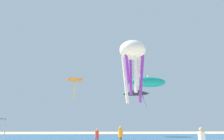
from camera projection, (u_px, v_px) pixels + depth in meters
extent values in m
cube|color=#28608C|center=(98.00, 136.00, 41.44)|extent=(110.00, 20.88, 0.03)
cylinder|color=#B2B2B7|center=(4.00, 137.00, 17.04)|extent=(0.07, 0.07, 2.41)
cylinder|color=red|center=(97.00, 134.00, 24.55)|extent=(0.39, 0.39, 0.65)
sphere|color=tan|center=(97.00, 130.00, 24.64)|extent=(0.24, 0.24, 0.24)
cylinder|color=white|center=(202.00, 138.00, 15.46)|extent=(0.45, 0.45, 0.75)
sphere|color=tan|center=(201.00, 129.00, 15.57)|extent=(0.28, 0.28, 0.28)
cylinder|color=orange|center=(121.00, 133.00, 23.36)|extent=(0.45, 0.45, 0.75)
sphere|color=tan|center=(121.00, 127.00, 23.47)|extent=(0.28, 0.28, 0.28)
ellipsoid|color=white|center=(133.00, 50.00, 23.44)|extent=(3.64, 3.64, 1.87)
cylinder|color=white|center=(138.00, 71.00, 23.52)|extent=(0.51, 0.47, 2.90)
cylinder|color=purple|center=(131.00, 76.00, 23.65)|extent=(0.35, 0.65, 3.75)
cylinder|color=white|center=(125.00, 79.00, 23.04)|extent=(0.72, 0.45, 4.61)
cylinder|color=purple|center=(127.00, 69.00, 22.48)|extent=(0.51, 0.47, 2.90)
cylinder|color=white|center=(136.00, 73.00, 22.15)|extent=(0.35, 0.65, 3.75)
cylinder|color=purple|center=(141.00, 78.00, 22.57)|extent=(0.72, 0.45, 4.61)
ellipsoid|color=teal|center=(148.00, 82.00, 32.67)|extent=(4.93, 2.10, 1.75)
cone|color=yellow|center=(148.00, 77.00, 32.84)|extent=(0.76, 0.87, 0.68)
cube|color=orange|center=(75.00, 80.00, 31.76)|extent=(2.30, 2.30, 0.14)
cylinder|color=yellow|center=(74.00, 92.00, 31.40)|extent=(0.11, 0.11, 2.09)
cone|color=black|center=(136.00, 92.00, 43.78)|extent=(6.53, 6.54, 0.99)
cylinder|color=white|center=(144.00, 101.00, 44.59)|extent=(1.06, 1.53, 3.43)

